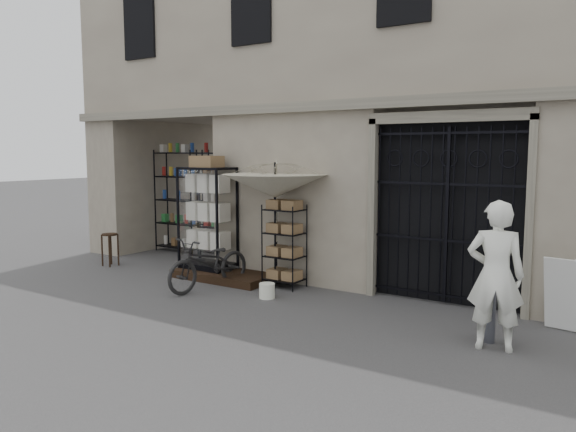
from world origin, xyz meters
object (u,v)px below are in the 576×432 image
Objects in this scene: bicycle at (210,289)px; shopkeeper at (492,349)px; wire_rack at (284,247)px; white_bucket at (267,291)px; wooden_stool at (110,249)px; display_cabinet at (208,223)px; easel_sign at (566,293)px; steel_bollard at (490,315)px; market_umbrella at (275,180)px.

shopkeeper is at bearing 3.62° from bicycle.
wire_rack is at bearing -30.83° from shopkeeper.
white_bucket is 4.42m from wooden_stool.
display_cabinet is 2.13× the size of easel_sign.
steel_bollard is (3.69, -0.21, 0.24)m from white_bucket.
wooden_stool is at bearing -178.81° from bicycle.
easel_sign is at bearing 11.45° from white_bucket.
bicycle reaches higher than shopkeeper.
white_bucket is (0.19, -0.81, -0.61)m from wire_rack.
bicycle is at bearing -136.31° from market_umbrella.
wire_rack is 0.80× the size of shopkeeper.
wire_rack is at bearing 165.16° from steel_bollard.
market_umbrella reaches higher than easel_sign.
market_umbrella is at bearing 115.33° from white_bucket.
market_umbrella reaches higher than wire_rack.
wire_rack is 1.54m from bicycle.
shopkeeper is at bearing -67.49° from steel_bollard.
easel_sign is at bearing -4.50° from display_cabinet.
wooden_stool is (-4.03, -0.44, -1.59)m from market_umbrella.
shopkeeper is (5.77, -1.21, -1.05)m from display_cabinet.
easel_sign is at bearing -129.25° from shopkeeper.
wire_rack is at bearing 11.32° from market_umbrella.
wire_rack is 4.25m from wooden_stool.
wire_rack reaches higher than wooden_stool.
display_cabinet reaches higher than easel_sign.
easel_sign is (0.74, 1.11, 0.17)m from steel_bollard.
wire_rack is 0.83× the size of bicycle.
bicycle is at bearing -162.83° from easel_sign.
steel_bollard reaches higher than wooden_stool.
shopkeeper is (8.18, -0.78, -0.37)m from wooden_stool.
display_cabinet is at bearing 170.19° from steel_bollard.
wooden_stool is 8.11m from steel_bollard.
market_umbrella is 4.35m from wooden_stool.
display_cabinet is 3.09× the size of wooden_stool.
display_cabinet is at bearing 140.87° from bicycle.
easel_sign reaches higher than bicycle.
wire_rack is 4.03m from steel_bollard.
wire_rack is 0.56× the size of market_umbrella.
display_cabinet is at bearing -154.71° from wire_rack.
market_umbrella reaches higher than bicycle.
white_bucket is at bearing 176.67° from steel_bollard.
white_bucket is at bearing 10.22° from bicycle.
display_cabinet reaches higher than wooden_stool.
market_umbrella is 5.01m from easel_sign.
bicycle is at bearing 178.03° from steel_bollard.
easel_sign is (8.83, 0.56, 0.16)m from wooden_stool.
wire_rack is 1.48× the size of easel_sign.
display_cabinet is 1.44× the size of wire_rack.
display_cabinet is 3.00× the size of steel_bollard.
bicycle is 3.21m from wooden_stool.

